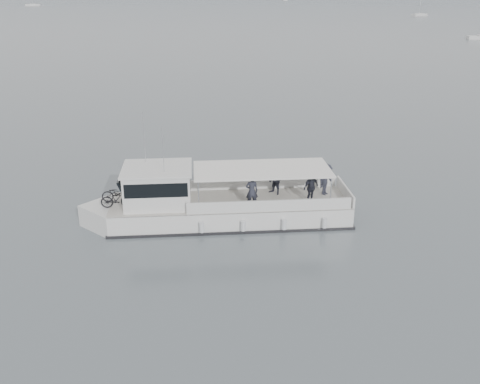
# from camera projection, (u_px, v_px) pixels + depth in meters

# --- Properties ---
(ground) EXTENTS (1400.00, 1400.00, 0.00)m
(ground) POSITION_uv_depth(u_px,v_px,m) (260.00, 248.00, 24.34)
(ground) COLOR #50585F
(ground) RESTS_ON ground
(tour_boat) EXTENTS (13.39, 6.67, 5.66)m
(tour_boat) POSITION_uv_depth(u_px,v_px,m) (207.00, 204.00, 26.69)
(tour_boat) COLOR silver
(tour_boat) RESTS_ON ground
(moored_fleet) EXTENTS (361.49, 288.40, 9.45)m
(moored_fleet) POSITION_uv_depth(u_px,v_px,m) (382.00, 17.00, 172.60)
(moored_fleet) COLOR silver
(moored_fleet) RESTS_ON ground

